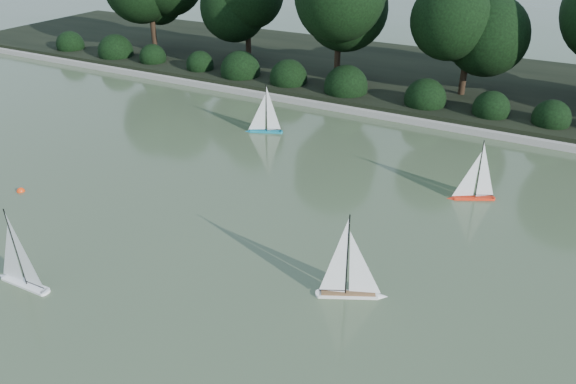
{
  "coord_description": "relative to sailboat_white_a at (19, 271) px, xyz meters",
  "views": [
    {
      "loc": [
        4.3,
        -5.96,
        5.63
      ],
      "look_at": [
        -0.21,
        2.36,
        0.7
      ],
      "focal_mm": 35.0,
      "sensor_mm": 36.0,
      "label": 1
    }
  ],
  "objects": [
    {
      "name": "ground",
      "position": [
        3.16,
        1.45,
        -0.25
      ],
      "size": [
        80.0,
        80.0,
        0.0
      ],
      "primitive_type": "plane",
      "color": "#334127",
      "rests_on": "ground"
    },
    {
      "name": "pond_coping",
      "position": [
        3.16,
        10.45,
        -0.16
      ],
      "size": [
        40.0,
        0.35,
        0.18
      ],
      "primitive_type": "cube",
      "color": "gray",
      "rests_on": "ground"
    },
    {
      "name": "far_bank",
      "position": [
        3.16,
        14.45,
        -0.1
      ],
      "size": [
        40.0,
        8.0,
        0.3
      ],
      "primitive_type": "cube",
      "color": "black",
      "rests_on": "ground"
    },
    {
      "name": "tree_line",
      "position": [
        4.39,
        12.88,
        2.39
      ],
      "size": [
        26.31,
        3.93,
        4.39
      ],
      "color": "black",
      "rests_on": "ground"
    },
    {
      "name": "shrub_hedge",
      "position": [
        3.16,
        11.35,
        0.2
      ],
      "size": [
        29.1,
        1.1,
        1.1
      ],
      "color": "black",
      "rests_on": "ground"
    },
    {
      "name": "sailboat_white_a",
      "position": [
        0.0,
        0.0,
        0.0
      ],
      "size": [
        1.15,
        0.2,
        1.58
      ],
      "color": "white",
      "rests_on": "ground"
    },
    {
      "name": "sailboat_white_b",
      "position": [
        4.95,
        2.32,
        -0.0
      ],
      "size": [
        1.11,
        0.66,
        1.6
      ],
      "color": "white",
      "rests_on": "ground"
    },
    {
      "name": "sailboat_orange",
      "position": [
        5.85,
        6.56,
        -0.03
      ],
      "size": [
        0.97,
        0.59,
        1.41
      ],
      "color": "#FA2E13",
      "rests_on": "ground"
    },
    {
      "name": "sailboat_teal",
      "position": [
        0.0,
        7.79,
        -0.02
      ],
      "size": [
        1.03,
        0.55,
        1.45
      ],
      "color": "teal",
      "rests_on": "ground"
    },
    {
      "name": "race_buoy",
      "position": [
        -2.83,
        2.24,
        -0.25
      ],
      "size": [
        0.17,
        0.17,
        0.17
      ],
      "primitive_type": "sphere",
      "color": "#FA3D0D",
      "rests_on": "ground"
    }
  ]
}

